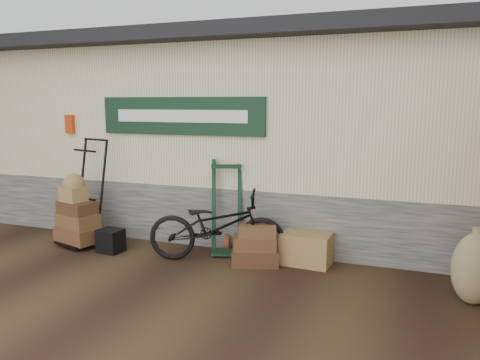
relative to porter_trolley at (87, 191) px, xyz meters
name	(u,v)px	position (x,y,z in m)	size (l,w,h in m)	color
ground	(170,267)	(1.70, -0.54, -0.82)	(80.00, 80.00, 0.00)	black
station_building	(241,132)	(1.69, 2.20, 0.80)	(14.40, 4.10, 3.20)	#4C4C47
porter_trolley	(87,191)	(0.00, 0.00, 0.00)	(0.82, 0.61, 1.64)	black
green_barrow	(227,207)	(2.16, 0.31, -0.15)	(0.48, 0.41, 1.34)	black
suitcase_stack	(255,245)	(2.71, -0.04, -0.55)	(0.62, 0.39, 0.55)	#3D2213
wicker_hamper	(306,249)	(3.35, 0.22, -0.61)	(0.65, 0.42, 0.42)	brown
black_trunk	(111,241)	(0.58, -0.25, -0.65)	(0.33, 0.29, 0.33)	black
bicycle	(217,222)	(2.17, -0.08, -0.28)	(1.86, 0.65, 1.08)	black
burlap_sack_left	(475,269)	(5.31, -0.41, -0.42)	(0.49, 0.42, 0.79)	olive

